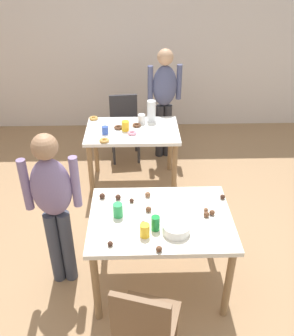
{
  "coord_description": "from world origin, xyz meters",
  "views": [
    {
      "loc": [
        -0.08,
        -2.51,
        2.65
      ],
      "look_at": [
        0.0,
        0.31,
        0.9
      ],
      "focal_mm": 39.43,
      "sensor_mm": 36.0,
      "label": 1
    }
  ],
  "objects_px": {
    "person_adult_far": "(164,95)",
    "pitcher_far": "(151,111)",
    "dining_table_far": "(132,138)",
    "person_girl_near": "(54,201)",
    "soda_can": "(156,223)",
    "mixing_bowl": "(176,228)",
    "chair_near_table": "(145,325)",
    "chair_far_table": "(124,123)",
    "dining_table_near": "(160,226)"
  },
  "relations": [
    {
      "from": "person_girl_near",
      "to": "pitcher_far",
      "type": "xyz_separation_m",
      "value": [
        0.85,
        1.79,
        0.0
      ]
    },
    {
      "from": "chair_far_table",
      "to": "pitcher_far",
      "type": "height_order",
      "value": "pitcher_far"
    },
    {
      "from": "person_girl_near",
      "to": "person_adult_far",
      "type": "xyz_separation_m",
      "value": [
        1.04,
        2.25,
        0.03
      ]
    },
    {
      "from": "soda_can",
      "to": "pitcher_far",
      "type": "relative_size",
      "value": 0.47
    },
    {
      "from": "dining_table_near",
      "to": "soda_can",
      "type": "relative_size",
      "value": 9.43
    },
    {
      "from": "dining_table_near",
      "to": "soda_can",
      "type": "xyz_separation_m",
      "value": [
        -0.05,
        -0.15,
        0.16
      ]
    },
    {
      "from": "dining_table_near",
      "to": "soda_can",
      "type": "height_order",
      "value": "soda_can"
    },
    {
      "from": "chair_near_table",
      "to": "chair_far_table",
      "type": "height_order",
      "value": "same"
    },
    {
      "from": "person_adult_far",
      "to": "pitcher_far",
      "type": "relative_size",
      "value": 5.85
    },
    {
      "from": "dining_table_far",
      "to": "mixing_bowl",
      "type": "distance_m",
      "value": 1.84
    },
    {
      "from": "chair_near_table",
      "to": "pitcher_far",
      "type": "height_order",
      "value": "pitcher_far"
    },
    {
      "from": "dining_table_far",
      "to": "person_girl_near",
      "type": "bearing_deg",
      "value": -111.73
    },
    {
      "from": "dining_table_near",
      "to": "person_adult_far",
      "type": "xyz_separation_m",
      "value": [
        0.19,
        2.32,
        0.25
      ]
    },
    {
      "from": "mixing_bowl",
      "to": "pitcher_far",
      "type": "height_order",
      "value": "pitcher_far"
    },
    {
      "from": "dining_table_near",
      "to": "mixing_bowl",
      "type": "xyz_separation_m",
      "value": [
        0.11,
        -0.18,
        0.14
      ]
    },
    {
      "from": "chair_far_table",
      "to": "pitcher_far",
      "type": "relative_size",
      "value": 3.38
    },
    {
      "from": "chair_near_table",
      "to": "chair_far_table",
      "type": "bearing_deg",
      "value": 93.8
    },
    {
      "from": "person_adult_far",
      "to": "chair_far_table",
      "type": "bearing_deg",
      "value": 178.35
    },
    {
      "from": "dining_table_near",
      "to": "dining_table_far",
      "type": "height_order",
      "value": "same"
    },
    {
      "from": "chair_near_table",
      "to": "person_girl_near",
      "type": "bearing_deg",
      "value": 129.22
    },
    {
      "from": "chair_near_table",
      "to": "person_adult_far",
      "type": "height_order",
      "value": "person_adult_far"
    },
    {
      "from": "chair_near_table",
      "to": "soda_can",
      "type": "height_order",
      "value": "soda_can"
    },
    {
      "from": "chair_far_table",
      "to": "person_girl_near",
      "type": "xyz_separation_m",
      "value": [
        -0.5,
        -2.26,
        0.38
      ]
    },
    {
      "from": "person_girl_near",
      "to": "soda_can",
      "type": "relative_size",
      "value": 12.02
    },
    {
      "from": "chair_far_table",
      "to": "soda_can",
      "type": "height_order",
      "value": "soda_can"
    },
    {
      "from": "dining_table_far",
      "to": "chair_far_table",
      "type": "relative_size",
      "value": 1.25
    },
    {
      "from": "chair_far_table",
      "to": "person_adult_far",
      "type": "xyz_separation_m",
      "value": [
        0.54,
        -0.02,
        0.41
      ]
    },
    {
      "from": "person_adult_far",
      "to": "mixing_bowl",
      "type": "relative_size",
      "value": 7.17
    },
    {
      "from": "person_girl_near",
      "to": "person_adult_far",
      "type": "distance_m",
      "value": 2.48
    },
    {
      "from": "dining_table_far",
      "to": "soda_can",
      "type": "distance_m",
      "value": 1.79
    },
    {
      "from": "chair_near_table",
      "to": "pitcher_far",
      "type": "distance_m",
      "value": 2.69
    },
    {
      "from": "dining_table_far",
      "to": "pitcher_far",
      "type": "distance_m",
      "value": 0.41
    },
    {
      "from": "chair_near_table",
      "to": "soda_can",
      "type": "relative_size",
      "value": 7.13
    },
    {
      "from": "chair_far_table",
      "to": "pitcher_far",
      "type": "distance_m",
      "value": 0.7
    },
    {
      "from": "dining_table_near",
      "to": "mixing_bowl",
      "type": "bearing_deg",
      "value": -59.7
    },
    {
      "from": "dining_table_near",
      "to": "dining_table_far",
      "type": "relative_size",
      "value": 1.05
    },
    {
      "from": "dining_table_far",
      "to": "person_adult_far",
      "type": "distance_m",
      "value": 0.86
    },
    {
      "from": "dining_table_far",
      "to": "person_girl_near",
      "type": "distance_m",
      "value": 1.68
    },
    {
      "from": "dining_table_far",
      "to": "pitcher_far",
      "type": "bearing_deg",
      "value": 46.04
    },
    {
      "from": "dining_table_far",
      "to": "soda_can",
      "type": "relative_size",
      "value": 8.95
    },
    {
      "from": "chair_near_table",
      "to": "mixing_bowl",
      "type": "height_order",
      "value": "chair_near_table"
    },
    {
      "from": "person_girl_near",
      "to": "chair_far_table",
      "type": "bearing_deg",
      "value": 77.58
    },
    {
      "from": "dining_table_near",
      "to": "person_girl_near",
      "type": "relative_size",
      "value": 0.78
    },
    {
      "from": "person_girl_near",
      "to": "person_adult_far",
      "type": "height_order",
      "value": "person_adult_far"
    },
    {
      "from": "chair_far_table",
      "to": "mixing_bowl",
      "type": "bearing_deg",
      "value": -79.59
    },
    {
      "from": "mixing_bowl",
      "to": "pitcher_far",
      "type": "bearing_deg",
      "value": 93.11
    },
    {
      "from": "person_adult_far",
      "to": "dining_table_far",
      "type": "bearing_deg",
      "value": -121.13
    },
    {
      "from": "chair_near_table",
      "to": "pitcher_far",
      "type": "relative_size",
      "value": 3.38
    },
    {
      "from": "chair_far_table",
      "to": "pitcher_far",
      "type": "xyz_separation_m",
      "value": [
        0.35,
        -0.47,
        0.38
      ]
    },
    {
      "from": "person_girl_near",
      "to": "chair_near_table",
      "type": "bearing_deg",
      "value": -50.78
    }
  ]
}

